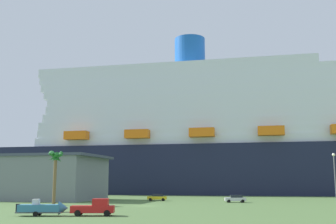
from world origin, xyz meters
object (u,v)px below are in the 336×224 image
(pickup_truck, at_px, (95,208))
(cruise_ship, at_px, (260,143))
(palm_tree, at_px, (55,162))
(small_boat_on_trailer, at_px, (45,208))
(parked_car_silver_sedan, at_px, (236,198))
(parked_car_yellow_taxi, at_px, (157,197))
(street_lamp, at_px, (335,172))

(pickup_truck, bearing_deg, cruise_ship, 74.88)
(palm_tree, bearing_deg, small_boat_on_trailer, -67.12)
(cruise_ship, distance_m, palm_tree, 83.67)
(pickup_truck, height_order, parked_car_silver_sedan, pickup_truck)
(small_boat_on_trailer, bearing_deg, palm_tree, 112.88)
(small_boat_on_trailer, xyz_separation_m, palm_tree, (-9.75, 23.12, 7.13))
(pickup_truck, relative_size, parked_car_yellow_taxi, 1.29)
(parked_car_yellow_taxi, bearing_deg, cruise_ship, 63.53)
(palm_tree, distance_m, parked_car_silver_sedan, 37.95)
(pickup_truck, distance_m, small_boat_on_trailer, 6.46)
(cruise_ship, xyz_separation_m, small_boat_on_trailer, (-31.67, -95.19, -16.64))
(palm_tree, bearing_deg, pickup_truck, -53.54)
(pickup_truck, xyz_separation_m, parked_car_silver_sedan, (17.48, 37.94, -0.21))
(palm_tree, relative_size, street_lamp, 1.07)
(street_lamp, bearing_deg, parked_car_silver_sedan, 149.91)
(small_boat_on_trailer, relative_size, street_lamp, 0.78)
(parked_car_silver_sedan, bearing_deg, parked_car_yellow_taxi, 166.44)
(pickup_truck, xyz_separation_m, palm_tree, (-16.07, 21.76, 7.05))
(pickup_truck, bearing_deg, parked_car_yellow_taxi, 90.46)
(pickup_truck, distance_m, street_lamp, 45.25)
(street_lamp, distance_m, parked_car_silver_sedan, 21.66)
(pickup_truck, bearing_deg, parked_car_silver_sedan, 65.27)
(cruise_ship, bearing_deg, parked_car_silver_sedan, -98.02)
(pickup_truck, bearing_deg, small_boat_on_trailer, -167.84)
(cruise_ship, relative_size, parked_car_silver_sedan, 47.43)
(parked_car_silver_sedan, bearing_deg, palm_tree, -154.25)
(cruise_ship, xyz_separation_m, street_lamp, (10.31, -66.43, -11.55))
(palm_tree, xyz_separation_m, street_lamp, (51.73, 5.65, -2.03))
(pickup_truck, relative_size, parked_car_silver_sedan, 1.27)
(small_boat_on_trailer, distance_m, parked_car_silver_sedan, 45.94)
(street_lamp, xyz_separation_m, parked_car_yellow_taxi, (-36.00, 14.84, -5.22))
(cruise_ship, xyz_separation_m, pickup_truck, (-25.35, -93.83, -16.56))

